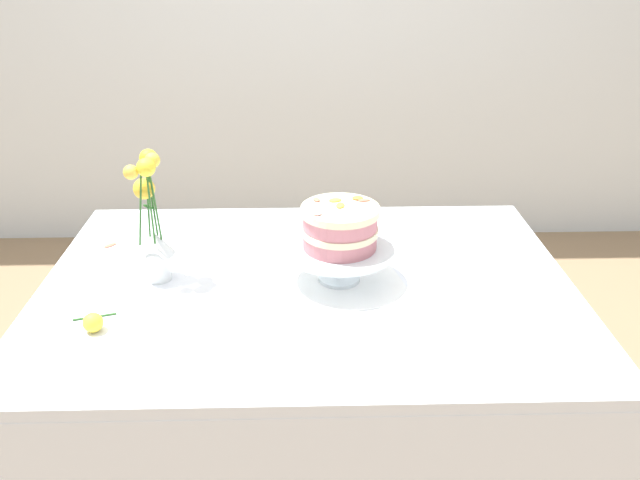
{
  "coord_description": "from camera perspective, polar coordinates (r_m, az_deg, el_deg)",
  "views": [
    {
      "loc": [
        -0.01,
        -1.5,
        1.58
      ],
      "look_at": [
        0.03,
        0.0,
        0.86
      ],
      "focal_mm": 36.31,
      "sensor_mm": 36.0,
      "label": 1
    }
  ],
  "objects": [
    {
      "name": "cake_stand",
      "position": [
        1.68,
        1.74,
        -1.1
      ],
      "size": [
        0.29,
        0.29,
        0.1
      ],
      "color": "silver",
      "rests_on": "linen_napkin"
    },
    {
      "name": "fallen_rose",
      "position": [
        1.59,
        -19.37,
        -6.87
      ],
      "size": [
        0.1,
        0.1,
        0.05
      ],
      "color": "#2D6028",
      "rests_on": "dining_table"
    },
    {
      "name": "dining_table",
      "position": [
        1.75,
        -1.1,
        -6.53
      ],
      "size": [
        1.4,
        1.0,
        0.74
      ],
      "color": "white",
      "rests_on": "ground"
    },
    {
      "name": "flower_vase",
      "position": [
        1.71,
        -14.55,
        1.19
      ],
      "size": [
        0.1,
        0.1,
        0.35
      ],
      "color": "silver",
      "rests_on": "dining_table"
    },
    {
      "name": "layer_cake",
      "position": [
        1.65,
        1.77,
        1.19
      ],
      "size": [
        0.2,
        0.2,
        0.12
      ],
      "color": "#CC7A84",
      "rests_on": "cake_stand"
    },
    {
      "name": "linen_napkin",
      "position": [
        1.72,
        1.7,
        -3.52
      ],
      "size": [
        0.38,
        0.38,
        0.0
      ],
      "primitive_type": "cube",
      "rotation": [
        0.0,
        0.0,
        0.22
      ],
      "color": "white",
      "rests_on": "dining_table"
    },
    {
      "name": "loose_petal_0",
      "position": [
        2.0,
        -18.03,
        -0.45
      ],
      "size": [
        0.04,
        0.04,
        0.0
      ],
      "primitive_type": "ellipsoid",
      "rotation": [
        0.0,
        0.0,
        0.79
      ],
      "color": "#E56B51",
      "rests_on": "dining_table"
    }
  ]
}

